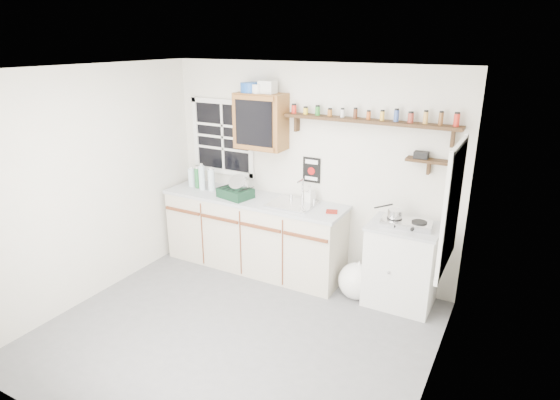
# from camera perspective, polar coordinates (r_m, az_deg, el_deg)

# --- Properties ---
(room) EXTENTS (3.64, 3.24, 2.54)m
(room) POSITION_cam_1_polar(r_m,az_deg,el_deg) (4.22, -5.89, -1.70)
(room) COLOR #59595B
(room) RESTS_ON ground
(main_cabinet) EXTENTS (2.31, 0.63, 0.92)m
(main_cabinet) POSITION_cam_1_polar(r_m,az_deg,el_deg) (5.82, -3.21, -4.00)
(main_cabinet) COLOR beige
(main_cabinet) RESTS_ON floor
(right_cabinet) EXTENTS (0.73, 0.57, 0.91)m
(right_cabinet) POSITION_cam_1_polar(r_m,az_deg,el_deg) (5.20, 14.60, -7.63)
(right_cabinet) COLOR silver
(right_cabinet) RESTS_ON floor
(sink) EXTENTS (0.52, 0.44, 0.29)m
(sink) POSITION_cam_1_polar(r_m,az_deg,el_deg) (5.40, 1.58, -0.47)
(sink) COLOR silver
(sink) RESTS_ON main_cabinet
(upper_cabinet) EXTENTS (0.60, 0.32, 0.65)m
(upper_cabinet) POSITION_cam_1_polar(r_m,az_deg,el_deg) (5.53, -2.37, 9.56)
(upper_cabinet) COLOR brown
(upper_cabinet) RESTS_ON wall_back
(upper_cabinet_clutter) EXTENTS (0.43, 0.24, 0.14)m
(upper_cabinet_clutter) POSITION_cam_1_polar(r_m,az_deg,el_deg) (5.50, -2.83, 13.54)
(upper_cabinet_clutter) COLOR #18469C
(upper_cabinet_clutter) RESTS_ON upper_cabinet
(spice_shelf) EXTENTS (1.91, 0.18, 0.35)m
(spice_shelf) POSITION_cam_1_polar(r_m,az_deg,el_deg) (5.05, 10.88, 9.53)
(spice_shelf) COLOR black
(spice_shelf) RESTS_ON wall_back
(secondary_shelf) EXTENTS (0.45, 0.16, 0.24)m
(secondary_shelf) POSITION_cam_1_polar(r_m,az_deg,el_deg) (4.98, 17.43, 4.71)
(secondary_shelf) COLOR black
(secondary_shelf) RESTS_ON wall_back
(warning_sign) EXTENTS (0.22, 0.02, 0.30)m
(warning_sign) POSITION_cam_1_polar(r_m,az_deg,el_deg) (5.50, 3.87, 3.66)
(warning_sign) COLOR black
(warning_sign) RESTS_ON wall_back
(window_back) EXTENTS (0.93, 0.03, 0.98)m
(window_back) POSITION_cam_1_polar(r_m,az_deg,el_deg) (6.05, -6.98, 7.61)
(window_back) COLOR black
(window_back) RESTS_ON wall_back
(window_right) EXTENTS (0.03, 0.78, 1.08)m
(window_right) POSITION_cam_1_polar(r_m,az_deg,el_deg) (4.03, 20.31, -0.82)
(window_right) COLOR black
(window_right) RESTS_ON wall_back
(water_bottles) EXTENTS (0.42, 0.13, 0.34)m
(water_bottles) POSITION_cam_1_polar(r_m,az_deg,el_deg) (6.03, -9.64, 2.65)
(water_bottles) COLOR silver
(water_bottles) RESTS_ON main_cabinet
(dish_rack) EXTENTS (0.44, 0.37, 0.29)m
(dish_rack) POSITION_cam_1_polar(r_m,az_deg,el_deg) (5.64, -5.34, 1.19)
(dish_rack) COLOR black
(dish_rack) RESTS_ON main_cabinet
(soap_bottle) EXTENTS (0.12, 0.12, 0.21)m
(soap_bottle) POSITION_cam_1_polar(r_m,az_deg,el_deg) (5.44, 3.69, 0.67)
(soap_bottle) COLOR white
(soap_bottle) RESTS_ON main_cabinet
(rag) EXTENTS (0.15, 0.14, 0.02)m
(rag) POSITION_cam_1_polar(r_m,az_deg,el_deg) (5.20, 6.33, -1.42)
(rag) COLOR maroon
(rag) RESTS_ON main_cabinet
(hotplate) EXTENTS (0.54, 0.32, 0.07)m
(hotplate) POSITION_cam_1_polar(r_m,az_deg,el_deg) (4.98, 15.17, -2.73)
(hotplate) COLOR silver
(hotplate) RESTS_ON right_cabinet
(saucepan) EXTENTS (0.35, 0.24, 0.16)m
(saucepan) POSITION_cam_1_polar(r_m,az_deg,el_deg) (4.99, 13.76, -1.62)
(saucepan) COLOR silver
(saucepan) RESTS_ON hotplate
(trash_bag) EXTENTS (0.41, 0.37, 0.47)m
(trash_bag) POSITION_cam_1_polar(r_m,az_deg,el_deg) (5.32, 9.29, -9.69)
(trash_bag) COLOR white
(trash_bag) RESTS_ON floor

